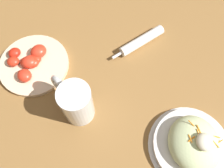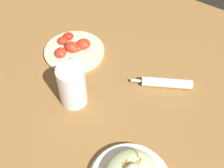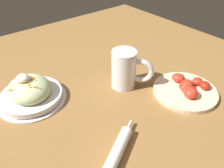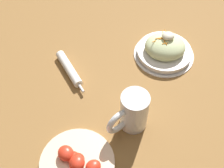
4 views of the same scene
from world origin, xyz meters
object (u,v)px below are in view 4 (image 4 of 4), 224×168
(salad_plate, at_px, (165,49))
(tomato_plate, at_px, (76,163))
(napkin_roll, at_px, (69,69))
(beer_mug, at_px, (133,113))

(salad_plate, relative_size, tomato_plate, 1.03)
(napkin_roll, bearing_deg, tomato_plate, -82.48)
(salad_plate, bearing_deg, tomato_plate, -124.95)
(beer_mug, distance_m, tomato_plate, 0.22)
(salad_plate, bearing_deg, napkin_roll, -167.52)
(salad_plate, height_order, beer_mug, beer_mug)
(beer_mug, xyz_separation_m, napkin_roll, (-0.21, 0.21, -0.04))
(beer_mug, relative_size, tomato_plate, 0.63)
(napkin_roll, relative_size, tomato_plate, 0.85)
(salad_plate, xyz_separation_m, napkin_roll, (-0.34, -0.08, -0.02))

